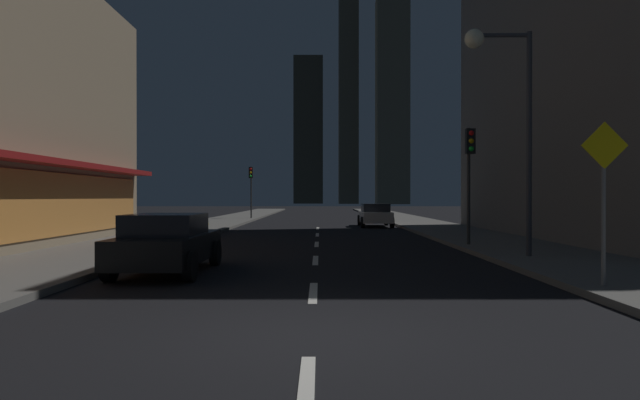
# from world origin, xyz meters

# --- Properties ---
(ground_plane) EXTENTS (78.00, 136.00, 0.10)m
(ground_plane) POSITION_xyz_m (0.00, 32.00, -0.05)
(ground_plane) COLOR black
(sidewalk_right) EXTENTS (4.00, 76.00, 0.15)m
(sidewalk_right) POSITION_xyz_m (7.00, 32.00, 0.07)
(sidewalk_right) COLOR #605E59
(sidewalk_right) RESTS_ON ground
(sidewalk_left) EXTENTS (4.00, 76.00, 0.15)m
(sidewalk_left) POSITION_xyz_m (-7.00, 32.00, 0.07)
(sidewalk_left) COLOR #605E59
(sidewalk_left) RESTS_ON ground
(lane_marking_center) EXTENTS (0.16, 28.20, 0.01)m
(lane_marking_center) POSITION_xyz_m (0.00, 11.00, 0.01)
(lane_marking_center) COLOR silver
(lane_marking_center) RESTS_ON ground
(skyscraper_distant_tall) EXTENTS (8.45, 5.77, 42.58)m
(skyscraper_distant_tall) POSITION_xyz_m (-3.26, 145.77, 21.29)
(skyscraper_distant_tall) COLOR #39362B
(skyscraper_distant_tall) RESTS_ON ground
(skyscraper_distant_mid) EXTENTS (5.38, 6.83, 61.07)m
(skyscraper_distant_mid) POSITION_xyz_m (8.16, 141.03, 30.53)
(skyscraper_distant_mid) COLOR #4A4738
(skyscraper_distant_mid) RESTS_ON ground
(skyscraper_distant_short) EXTENTS (8.61, 6.32, 55.18)m
(skyscraper_distant_short) POSITION_xyz_m (19.54, 133.51, 27.59)
(skyscraper_distant_short) COLOR brown
(skyscraper_distant_short) RESTS_ON ground
(car_parked_near) EXTENTS (1.98, 4.24, 1.45)m
(car_parked_near) POSITION_xyz_m (-3.60, 5.86, 0.74)
(car_parked_near) COLOR black
(car_parked_near) RESTS_ON ground
(car_parked_far) EXTENTS (1.98, 4.24, 1.45)m
(car_parked_far) POSITION_xyz_m (3.60, 25.99, 0.74)
(car_parked_far) COLOR silver
(car_parked_far) RESTS_ON ground
(fire_hydrant_far_left) EXTENTS (0.42, 0.30, 0.65)m
(fire_hydrant_far_left) POSITION_xyz_m (-5.90, 20.35, 0.45)
(fire_hydrant_far_left) COLOR gold
(fire_hydrant_far_left) RESTS_ON sidewalk_left
(traffic_light_near_right) EXTENTS (0.32, 0.48, 4.20)m
(traffic_light_near_right) POSITION_xyz_m (5.50, 11.83, 3.19)
(traffic_light_near_right) COLOR #2D2D2D
(traffic_light_near_right) RESTS_ON sidewalk_right
(traffic_light_far_left) EXTENTS (0.32, 0.48, 4.20)m
(traffic_light_far_left) POSITION_xyz_m (-5.50, 35.73, 3.19)
(traffic_light_far_left) COLOR #2D2D2D
(traffic_light_far_left) RESTS_ON sidewalk_left
(street_lamp_right) EXTENTS (1.96, 0.56, 6.58)m
(street_lamp_right) POSITION_xyz_m (5.38, 8.26, 5.07)
(street_lamp_right) COLOR #38383D
(street_lamp_right) RESTS_ON sidewalk_right
(pedestrian_crossing_sign) EXTENTS (0.91, 0.08, 3.15)m
(pedestrian_crossing_sign) POSITION_xyz_m (5.60, 3.14, 2.02)
(pedestrian_crossing_sign) COLOR slate
(pedestrian_crossing_sign) RESTS_ON sidewalk_right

